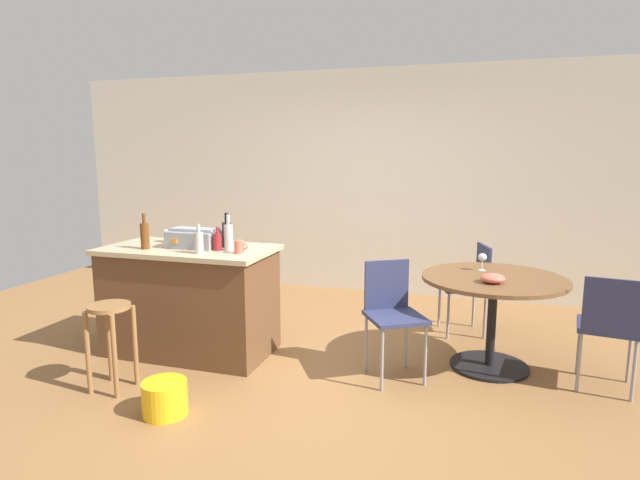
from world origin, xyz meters
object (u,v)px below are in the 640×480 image
wooden_stool (111,330)px  plastic_bucket (165,398)px  folding_chair_near (470,282)px  wine_glass (482,258)px  bottle_2 (145,235)px  bottle_0 (228,237)px  cup_1 (169,236)px  dining_table (493,298)px  folding_chair_far (392,309)px  cup_0 (239,247)px  bottle_4 (199,242)px  kitchen_island (190,300)px  bottle_1 (217,242)px  toolbox (195,238)px  bottle_3 (227,234)px  serving_bowl (493,278)px  folding_chair_left (609,323)px

wooden_stool → plastic_bucket: 0.70m
folding_chair_near → wine_glass: 0.70m
wooden_stool → bottle_2: bottle_2 is taller
bottle_0 → cup_1: size_ratio=2.38×
dining_table → bottle_0: bottle_0 is taller
folding_chair_near → bottle_0: bearing=-147.1°
folding_chair_far → cup_0: 1.29m
cup_1 → bottle_0: bearing=-16.3°
bottle_4 → wine_glass: size_ratio=1.63×
kitchen_island → folding_chair_near: kitchen_island is taller
bottle_1 → wine_glass: (2.07, 0.67, -0.14)m
toolbox → cup_0: 0.50m
folding_chair_far → kitchen_island: bearing=-179.2°
bottle_4 → dining_table: bearing=15.3°
bottle_1 → bottle_3: (0.01, 0.15, 0.04)m
kitchen_island → plastic_bucket: 1.16m
bottle_0 → cup_1: bottle_0 is taller
plastic_bucket → bottle_1: bearing=96.2°
wooden_stool → bottle_0: 1.13m
folding_chair_near → serving_bowl: 1.06m
cup_1 → wine_glass: 2.71m
dining_table → wine_glass: size_ratio=7.76×
serving_bowl → plastic_bucket: size_ratio=0.61×
kitchen_island → bottle_4: bottle_4 is taller
kitchen_island → wooden_stool: size_ratio=2.25×
kitchen_island → bottle_0: 0.69m
wooden_stool → bottle_3: size_ratio=2.18×
serving_bowl → plastic_bucket: serving_bowl is taller
bottle_4 → serving_bowl: 2.27m
wooden_stool → bottle_1: 1.04m
bottle_4 → plastic_bucket: 1.23m
bottle_3 → dining_table: bearing=8.0°
kitchen_island → bottle_1: 0.62m
folding_chair_near → bottle_3: size_ratio=2.92×
kitchen_island → serving_bowl: bearing=4.7°
bottle_3 → plastic_bucket: (0.10, -1.13, -0.92)m
folding_chair_left → bottle_0: size_ratio=2.95×
folding_chair_far → cup_0: (-1.20, -0.14, 0.44)m
folding_chair_near → bottle_4: 2.54m
folding_chair_far → cup_1: 2.09m
dining_table → folding_chair_far: folding_chair_far is taller
dining_table → plastic_bucket: size_ratio=3.79×
folding_chair_left → toolbox: size_ratio=2.06×
kitchen_island → folding_chair_far: 1.73m
folding_chair_far → toolbox: 1.74m
cup_1 → plastic_bucket: bearing=-59.5°
folding_chair_far → plastic_bucket: bearing=-141.3°
toolbox → cup_0: size_ratio=3.63×
bottle_0 → bottle_2: bearing=-167.9°
kitchen_island → bottle_2: (-0.30, -0.17, 0.57)m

